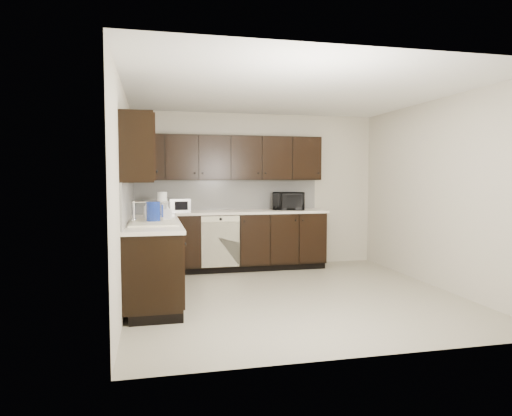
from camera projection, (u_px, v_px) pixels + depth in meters
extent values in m
plane|color=#A19B85|center=(293.00, 295.00, 5.69)|extent=(4.00, 4.00, 0.00)
plane|color=white|center=(294.00, 92.00, 5.51)|extent=(4.00, 4.00, 0.00)
cube|color=#BBB4A0|center=(257.00, 190.00, 7.54)|extent=(4.00, 0.02, 2.50)
cube|color=#BBB4A0|center=(124.00, 197.00, 5.16)|extent=(0.02, 4.00, 2.50)
cube|color=#BBB4A0|center=(438.00, 194.00, 6.04)|extent=(0.02, 4.00, 2.50)
cube|color=#BBB4A0|center=(368.00, 205.00, 3.65)|extent=(4.00, 0.02, 2.50)
cube|color=black|center=(230.00, 242.00, 7.20)|extent=(3.00, 0.60, 0.90)
cube|color=black|center=(153.00, 261.00, 5.57)|extent=(0.60, 2.20, 0.90)
cube|color=black|center=(230.00, 266.00, 7.26)|extent=(3.00, 0.54, 0.10)
cube|color=black|center=(156.00, 293.00, 5.61)|extent=(0.54, 2.20, 0.10)
cube|color=#EFE4D0|center=(230.00, 212.00, 7.17)|extent=(3.03, 0.63, 0.04)
cube|color=#EFE4D0|center=(152.00, 223.00, 5.54)|extent=(0.63, 2.23, 0.04)
cube|color=silver|center=(227.00, 195.00, 7.43)|extent=(3.00, 0.02, 0.48)
cube|color=silver|center=(128.00, 200.00, 5.75)|extent=(0.02, 2.80, 0.48)
cube|color=black|center=(229.00, 158.00, 7.24)|extent=(3.00, 0.33, 0.70)
cube|color=black|center=(140.00, 153.00, 5.58)|extent=(0.33, 2.47, 0.70)
cube|color=beige|center=(221.00, 241.00, 6.87)|extent=(0.58, 0.02, 0.78)
cube|color=beige|center=(221.00, 219.00, 6.84)|extent=(0.58, 0.03, 0.08)
cylinder|color=black|center=(221.00, 219.00, 6.82)|extent=(0.04, 0.02, 0.04)
cube|color=beige|center=(154.00, 223.00, 5.25)|extent=(0.54, 0.82, 0.03)
cube|color=beige|center=(154.00, 232.00, 5.06)|extent=(0.42, 0.34, 0.16)
cube|color=beige|center=(154.00, 228.00, 5.45)|extent=(0.42, 0.34, 0.16)
cylinder|color=silver|center=(134.00, 212.00, 5.19)|extent=(0.03, 0.03, 0.26)
cylinder|color=silver|center=(138.00, 202.00, 5.20)|extent=(0.14, 0.02, 0.02)
cylinder|color=#B2B2B7|center=(154.00, 230.00, 5.06)|extent=(0.20, 0.20, 0.10)
imported|color=black|center=(288.00, 201.00, 7.37)|extent=(0.59, 0.47, 0.28)
imported|color=gray|center=(167.00, 212.00, 5.53)|extent=(0.11, 0.11, 0.22)
imported|color=gray|center=(146.00, 210.00, 5.93)|extent=(0.08, 0.09, 0.21)
cube|color=silver|center=(179.00, 205.00, 6.95)|extent=(0.35, 0.28, 0.20)
cube|color=silver|center=(151.00, 208.00, 6.55)|extent=(0.54, 0.47, 0.18)
cylinder|color=#102C9B|center=(153.00, 212.00, 5.32)|extent=(0.21, 0.21, 0.25)
cylinder|color=#0B8078|center=(163.00, 206.00, 6.59)|extent=(0.12, 0.12, 0.22)
cylinder|color=white|center=(162.00, 203.00, 6.58)|extent=(0.18, 0.18, 0.31)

